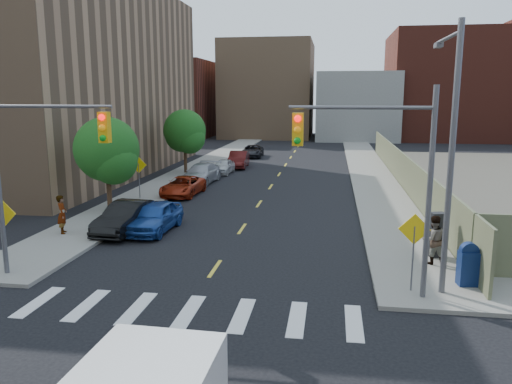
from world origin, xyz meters
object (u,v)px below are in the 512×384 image
(parked_car_maroon, at_px, (238,160))
(parked_car_grey, at_px, (252,151))
(parked_car_red, at_px, (183,186))
(mailbox, at_px, (468,264))
(pedestrian_east, at_px, (433,240))
(payphone, at_px, (437,235))
(pedestrian_west, at_px, (62,214))
(parked_car_silver, at_px, (201,174))
(parked_car_white, at_px, (223,166))
(parked_car_blue, at_px, (155,217))
(parked_car_black, at_px, (127,217))

(parked_car_maroon, relative_size, parked_car_grey, 0.99)
(parked_car_red, xyz_separation_m, mailbox, (14.68, -14.58, 0.26))
(pedestrian_east, bearing_deg, mailbox, 94.22)
(parked_car_grey, height_order, payphone, payphone)
(parked_car_red, xyz_separation_m, parked_car_grey, (1.28, 21.81, 0.01))
(parked_car_red, height_order, parked_car_maroon, parked_car_maroon)
(parked_car_grey, height_order, pedestrian_west, pedestrian_west)
(parked_car_red, height_order, parked_car_silver, parked_car_silver)
(parked_car_white, bearing_deg, parked_car_silver, -95.08)
(parked_car_red, distance_m, pedestrian_west, 10.85)
(parked_car_blue, relative_size, pedestrian_east, 2.26)
(parked_car_silver, xyz_separation_m, pedestrian_east, (13.93, -17.25, 0.38))
(parked_car_blue, distance_m, parked_car_grey, 30.79)
(parked_car_maroon, height_order, parked_car_grey, parked_car_maroon)
(parked_car_red, relative_size, parked_car_silver, 0.90)
(parked_car_maroon, height_order, payphone, payphone)
(parked_car_red, distance_m, mailbox, 20.69)
(parked_car_blue, xyz_separation_m, parked_car_red, (-1.28, 8.98, -0.11))
(parked_car_blue, relative_size, payphone, 2.37)
(parked_car_blue, xyz_separation_m, payphone, (12.95, -2.49, 0.33))
(parked_car_white, relative_size, payphone, 2.00)
(parked_car_white, distance_m, pedestrian_east, 25.77)
(parked_car_white, bearing_deg, parked_car_grey, 89.85)
(parked_car_grey, height_order, pedestrian_east, pedestrian_east)
(mailbox, bearing_deg, parked_car_black, 153.70)
(parked_car_grey, bearing_deg, parked_car_silver, -96.48)
(parked_car_grey, distance_m, payphone, 35.70)
(parked_car_silver, bearing_deg, parked_car_white, 86.39)
(parked_car_blue, distance_m, mailbox, 14.52)
(parked_car_blue, bearing_deg, pedestrian_west, -156.87)
(mailbox, height_order, payphone, payphone)
(parked_car_blue, relative_size, mailbox, 2.83)
(parked_car_blue, bearing_deg, parked_car_white, 94.89)
(parked_car_black, bearing_deg, payphone, -3.25)
(parked_car_black, distance_m, payphone, 14.41)
(parked_car_blue, distance_m, pedestrian_west, 4.35)
(parked_car_blue, bearing_deg, mailbox, -19.70)
(parked_car_white, bearing_deg, parked_car_red, -91.01)
(parked_car_red, xyz_separation_m, parked_car_silver, (-0.02, 4.88, 0.10))
(parked_car_blue, distance_m, parked_car_white, 18.71)
(mailbox, distance_m, payphone, 3.15)
(pedestrian_east, bearing_deg, parked_car_white, -74.08)
(payphone, distance_m, pedestrian_west, 17.05)
(parked_car_maroon, height_order, pedestrian_east, pedestrian_east)
(mailbox, relative_size, payphone, 0.84)
(parked_car_red, height_order, mailbox, mailbox)
(parked_car_white, bearing_deg, parked_car_black, -89.19)
(pedestrian_west, bearing_deg, parked_car_maroon, -32.97)
(parked_car_red, xyz_separation_m, parked_car_maroon, (1.28, 13.58, 0.13))
(pedestrian_east, bearing_deg, parked_car_grey, -84.77)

